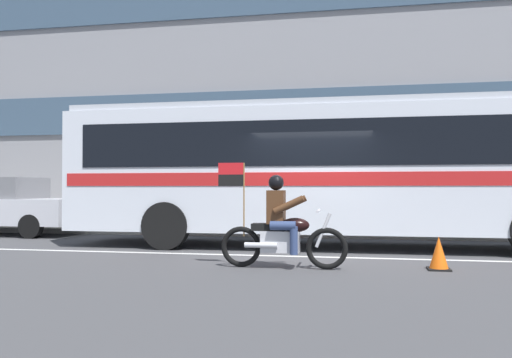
# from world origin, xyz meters

# --- Properties ---
(ground_plane) EXTENTS (60.00, 60.00, 0.00)m
(ground_plane) POSITION_xyz_m (0.00, 0.00, 0.00)
(ground_plane) COLOR #3D3D3F
(sidewalk_curb) EXTENTS (28.00, 3.80, 0.15)m
(sidewalk_curb) POSITION_xyz_m (0.00, 5.10, 0.07)
(sidewalk_curb) COLOR #A39E93
(sidewalk_curb) RESTS_ON ground_plane
(lane_center_stripe) EXTENTS (26.60, 0.14, 0.01)m
(lane_center_stripe) POSITION_xyz_m (0.00, -0.60, 0.00)
(lane_center_stripe) COLOR silver
(lane_center_stripe) RESTS_ON ground_plane
(office_building_facade) EXTENTS (28.00, 0.89, 11.51)m
(office_building_facade) POSITION_xyz_m (0.00, 7.39, 5.76)
(office_building_facade) COLOR gray
(office_building_facade) RESTS_ON ground_plane
(transit_bus) EXTENTS (12.81, 2.64, 3.22)m
(transit_bus) POSITION_xyz_m (0.80, 1.19, 1.88)
(transit_bus) COLOR silver
(transit_bus) RESTS_ON ground_plane
(motorcycle_with_rider) EXTENTS (2.20, 0.64, 1.78)m
(motorcycle_with_rider) POSITION_xyz_m (-0.31, -2.14, 0.67)
(motorcycle_with_rider) COLOR black
(motorcycle_with_rider) RESTS_ON ground_plane
(parked_sedan_curbside) EXTENTS (4.78, 1.94, 1.64)m
(parked_sedan_curbside) POSITION_xyz_m (-9.13, 2.58, 0.85)
(parked_sedan_curbside) COLOR silver
(parked_sedan_curbside) RESTS_ON ground_plane
(fire_hydrant) EXTENTS (0.22, 0.30, 0.75)m
(fire_hydrant) POSITION_xyz_m (4.08, 4.00, 0.52)
(fire_hydrant) COLOR #4C8C3F
(fire_hydrant) RESTS_ON sidewalk_curb
(traffic_cone) EXTENTS (0.36, 0.36, 0.55)m
(traffic_cone) POSITION_xyz_m (2.24, -1.85, 0.26)
(traffic_cone) COLOR #EA590F
(traffic_cone) RESTS_ON ground_plane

